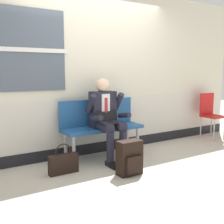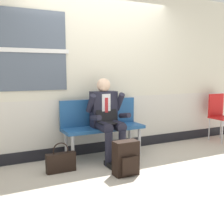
{
  "view_description": "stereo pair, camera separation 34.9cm",
  "coord_description": "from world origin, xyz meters",
  "px_view_note": "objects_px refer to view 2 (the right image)",
  "views": [
    {
      "loc": [
        -2.21,
        -3.41,
        1.36
      ],
      "look_at": [
        -0.04,
        0.07,
        0.75
      ],
      "focal_mm": 44.7,
      "sensor_mm": 36.0,
      "label": 1
    },
    {
      "loc": [
        -1.91,
        -3.58,
        1.36
      ],
      "look_at": [
        -0.04,
        0.07,
        0.75
      ],
      "focal_mm": 44.7,
      "sensor_mm": 36.0,
      "label": 2
    }
  ],
  "objects_px": {
    "bench_with_person": "(102,123)",
    "folding_chair": "(219,113)",
    "handbag": "(61,162)",
    "backpack": "(126,159)",
    "person_seated": "(107,117)"
  },
  "relations": [
    {
      "from": "person_seated",
      "to": "backpack",
      "type": "height_order",
      "value": "person_seated"
    },
    {
      "from": "handbag",
      "to": "folding_chair",
      "type": "distance_m",
      "value": 3.32
    },
    {
      "from": "bench_with_person",
      "to": "backpack",
      "type": "xyz_separation_m",
      "value": [
        -0.06,
        -0.89,
        -0.32
      ]
    },
    {
      "from": "bench_with_person",
      "to": "handbag",
      "type": "xyz_separation_m",
      "value": [
        -0.79,
        -0.39,
        -0.4
      ]
    },
    {
      "from": "bench_with_person",
      "to": "folding_chair",
      "type": "bearing_deg",
      "value": -1.91
    },
    {
      "from": "bench_with_person",
      "to": "folding_chair",
      "type": "distance_m",
      "value": 2.49
    },
    {
      "from": "backpack",
      "to": "handbag",
      "type": "distance_m",
      "value": 0.88
    },
    {
      "from": "folding_chair",
      "to": "backpack",
      "type": "bearing_deg",
      "value": -162.53
    },
    {
      "from": "person_seated",
      "to": "backpack",
      "type": "bearing_deg",
      "value": -95.33
    },
    {
      "from": "folding_chair",
      "to": "handbag",
      "type": "bearing_deg",
      "value": -174.63
    },
    {
      "from": "bench_with_person",
      "to": "handbag",
      "type": "height_order",
      "value": "bench_with_person"
    },
    {
      "from": "person_seated",
      "to": "folding_chair",
      "type": "height_order",
      "value": "person_seated"
    },
    {
      "from": "handbag",
      "to": "folding_chair",
      "type": "xyz_separation_m",
      "value": [
        3.29,
        0.31,
        0.4
      ]
    },
    {
      "from": "backpack",
      "to": "bench_with_person",
      "type": "bearing_deg",
      "value": 85.87
    },
    {
      "from": "bench_with_person",
      "to": "handbag",
      "type": "relative_size",
      "value": 3.14
    }
  ]
}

